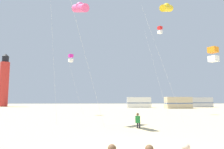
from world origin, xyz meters
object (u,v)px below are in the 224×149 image
object	(u,v)px
kite_box_magenta	(71,58)
kite_tube_rainbow	(80,8)
kite_flyer_standing	(138,120)
rv_van_tan	(178,103)
kite_tube_gold	(167,8)
rv_van_white	(139,102)
kite_box_orange	(213,54)
lighthouse_distant	(4,81)
rv_van_silver	(200,102)
kite_box_scarlet	(160,30)

from	to	relation	value
kite_box_magenta	kite_tube_rainbow	distance (m)	13.78
kite_flyer_standing	kite_tube_rainbow	bearing A→B (deg)	4.48
kite_tube_rainbow	rv_van_tan	distance (m)	40.06
kite_box_magenta	kite_tube_gold	distance (m)	15.77
rv_van_white	kite_flyer_standing	bearing A→B (deg)	-95.04
kite_box_orange	lighthouse_distant	xyz separation A→B (m)	(-39.76, 51.08, 2.21)
kite_box_orange	rv_van_white	world-z (taller)	kite_box_orange
rv_van_white	rv_van_tan	world-z (taller)	same
kite_tube_rainbow	lighthouse_distant	distance (m)	57.20
kite_flyer_standing	rv_van_silver	size ratio (longest dim) A/B	0.18
lighthouse_distant	rv_van_tan	world-z (taller)	lighthouse_distant
rv_van_white	kite_tube_rainbow	bearing A→B (deg)	-101.90
kite_flyer_standing	rv_van_tan	world-z (taller)	rv_van_tan
kite_tube_gold	rv_van_tan	world-z (taller)	kite_tube_gold
kite_flyer_standing	rv_van_tan	distance (m)	37.98
kite_box_magenta	kite_box_orange	distance (m)	20.50
kite_box_scarlet	rv_van_silver	bearing A→B (deg)	54.87
kite_box_scarlet	kite_tube_gold	world-z (taller)	kite_box_scarlet
kite_flyer_standing	kite_box_scarlet	distance (m)	21.30
kite_box_scarlet	kite_tube_rainbow	world-z (taller)	kite_box_scarlet
kite_box_magenta	rv_van_white	world-z (taller)	kite_box_magenta
kite_box_scarlet	kite_tube_gold	bearing A→B (deg)	-102.36
lighthouse_distant	kite_box_orange	bearing A→B (deg)	-52.10
kite_tube_rainbow	rv_van_silver	size ratio (longest dim) A/B	1.67
rv_van_silver	kite_tube_gold	bearing A→B (deg)	-118.15
kite_box_scarlet	rv_van_white	distance (m)	27.00
kite_flyer_standing	rv_van_silver	bearing A→B (deg)	-101.48
kite_box_scarlet	kite_box_orange	bearing A→B (deg)	-92.22
kite_flyer_standing	kite_tube_gold	size ratio (longest dim) A/B	0.09
kite_tube_gold	kite_tube_rainbow	bearing A→B (deg)	-160.57
lighthouse_distant	rv_van_silver	bearing A→B (deg)	-7.81
kite_box_magenta	rv_van_silver	distance (m)	43.25
rv_van_white	rv_van_silver	size ratio (longest dim) A/B	1.02
kite_tube_gold	rv_van_white	world-z (taller)	kite_tube_gold
lighthouse_distant	kite_flyer_standing	bearing A→B (deg)	-55.98
kite_box_scarlet	rv_van_silver	xyz separation A→B (m)	(18.57, 26.38, -11.90)
rv_van_white	kite_tube_gold	bearing A→B (deg)	-90.10
kite_box_orange	kite_tube_gold	bearing A→B (deg)	110.75
kite_box_magenta	kite_box_orange	size ratio (longest dim) A/B	1.43
kite_flyer_standing	kite_tube_rainbow	size ratio (longest dim) A/B	0.11
kite_box_scarlet	kite_box_orange	distance (m)	18.30
kite_tube_rainbow	kite_tube_gold	xyz separation A→B (m)	(8.60, 3.03, 1.55)
kite_box_orange	lighthouse_distant	world-z (taller)	lighthouse_distant
rv_van_tan	rv_van_silver	size ratio (longest dim) A/B	1.02
kite_flyer_standing	lighthouse_distant	size ratio (longest dim) A/B	0.07
kite_box_magenta	kite_tube_gold	world-z (taller)	kite_tube_gold
rv_van_tan	kite_box_scarlet	bearing A→B (deg)	-120.90
kite_box_scarlet	lighthouse_distant	world-z (taller)	lighthouse_distant
kite_box_orange	rv_van_white	distance (m)	41.07
kite_box_scarlet	kite_box_magenta	xyz separation A→B (m)	(-13.97, -1.26, -4.98)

